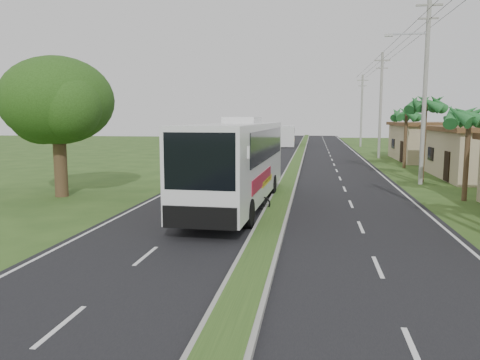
# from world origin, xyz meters

# --- Properties ---
(ground) EXTENTS (180.00, 180.00, 0.00)m
(ground) POSITION_xyz_m (0.00, 0.00, 0.00)
(ground) COLOR #2C4A1B
(ground) RESTS_ON ground
(road_asphalt) EXTENTS (14.00, 160.00, 0.02)m
(road_asphalt) POSITION_xyz_m (0.00, 20.00, 0.01)
(road_asphalt) COLOR black
(road_asphalt) RESTS_ON ground
(median_strip) EXTENTS (1.20, 160.00, 0.18)m
(median_strip) POSITION_xyz_m (0.00, 20.00, 0.10)
(median_strip) COLOR gray
(median_strip) RESTS_ON ground
(lane_edge_left) EXTENTS (0.12, 160.00, 0.01)m
(lane_edge_left) POSITION_xyz_m (-6.70, 20.00, 0.00)
(lane_edge_left) COLOR silver
(lane_edge_left) RESTS_ON ground
(lane_edge_right) EXTENTS (0.12, 160.00, 0.01)m
(lane_edge_right) POSITION_xyz_m (6.70, 20.00, 0.00)
(lane_edge_right) COLOR silver
(lane_edge_right) RESTS_ON ground
(shop_far) EXTENTS (8.60, 11.60, 3.82)m
(shop_far) POSITION_xyz_m (14.00, 36.00, 1.93)
(shop_far) COLOR tan
(shop_far) RESTS_ON ground
(palm_verge_b) EXTENTS (2.40, 2.40, 5.05)m
(palm_verge_b) POSITION_xyz_m (9.40, 12.00, 4.36)
(palm_verge_b) COLOR #473321
(palm_verge_b) RESTS_ON ground
(palm_verge_c) EXTENTS (2.40, 2.40, 5.85)m
(palm_verge_c) POSITION_xyz_m (8.80, 19.00, 5.12)
(palm_verge_c) COLOR #473321
(palm_verge_c) RESTS_ON ground
(palm_verge_d) EXTENTS (2.40, 2.40, 5.25)m
(palm_verge_d) POSITION_xyz_m (9.30, 28.00, 4.55)
(palm_verge_d) COLOR #473321
(palm_verge_d) RESTS_ON ground
(shade_tree) EXTENTS (6.30, 6.00, 7.54)m
(shade_tree) POSITION_xyz_m (-12.11, 10.02, 5.03)
(shade_tree) COLOR #473321
(shade_tree) RESTS_ON ground
(utility_pole_b) EXTENTS (3.20, 0.28, 12.00)m
(utility_pole_b) POSITION_xyz_m (8.47, 18.00, 6.26)
(utility_pole_b) COLOR gray
(utility_pole_b) RESTS_ON ground
(utility_pole_c) EXTENTS (1.60, 0.28, 11.00)m
(utility_pole_c) POSITION_xyz_m (8.50, 38.00, 5.67)
(utility_pole_c) COLOR gray
(utility_pole_c) RESTS_ON ground
(utility_pole_d) EXTENTS (1.60, 0.28, 10.50)m
(utility_pole_d) POSITION_xyz_m (8.50, 58.00, 5.42)
(utility_pole_d) COLOR gray
(utility_pole_d) RESTS_ON ground
(coach_bus_main) EXTENTS (3.22, 13.47, 4.33)m
(coach_bus_main) POSITION_xyz_m (-1.99, 8.56, 2.38)
(coach_bus_main) COLOR white
(coach_bus_main) RESTS_ON ground
(coach_bus_far) EXTENTS (2.69, 10.63, 3.07)m
(coach_bus_far) POSITION_xyz_m (-2.44, 58.13, 1.74)
(coach_bus_far) COLOR silver
(coach_bus_far) RESTS_ON ground
(motorcyclist) EXTENTS (1.73, 0.94, 2.35)m
(motorcyclist) POSITION_xyz_m (-1.10, 7.88, 0.87)
(motorcyclist) COLOR black
(motorcyclist) RESTS_ON ground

